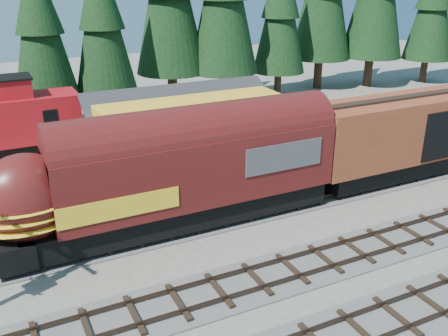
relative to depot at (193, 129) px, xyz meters
name	(u,v)px	position (x,y,z in m)	size (l,w,h in m)	color
ground	(280,247)	(0.00, -10.50, -2.96)	(120.00, 120.00, 0.00)	#6B665B
track_siding	(381,180)	(10.00, -6.50, -2.90)	(68.00, 3.20, 0.33)	#4C4947
track_spur	(21,159)	(-10.00, 7.50, -2.90)	(32.00, 3.20, 0.33)	#4C4947
depot	(193,129)	(0.00, 0.00, 0.00)	(12.80, 7.00, 5.30)	gold
locomotive	(162,180)	(-4.40, -6.50, -0.17)	(17.79, 3.53, 4.84)	black
boxcar	(417,132)	(12.57, -6.50, -0.06)	(15.56, 3.33, 4.89)	black
caboose	(1,125)	(-10.90, 7.50, -0.29)	(10.41, 3.02, 5.41)	black
pickup_truck_a	(5,202)	(-11.50, -1.34, -2.08)	(2.94, 6.37, 1.77)	black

